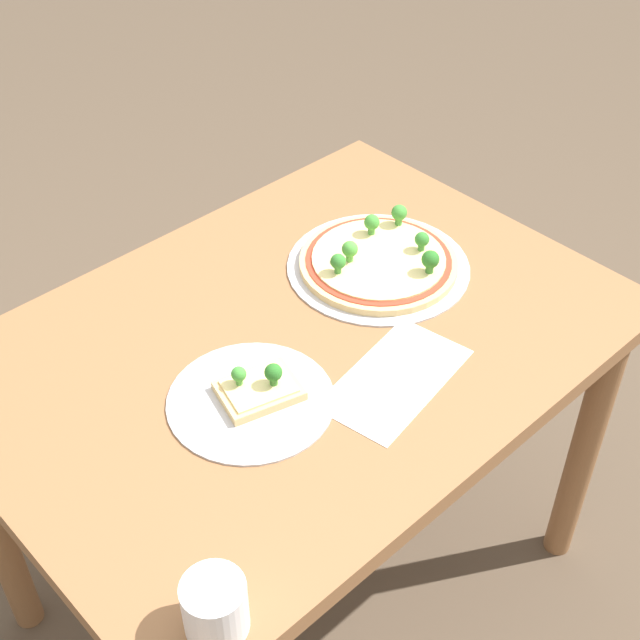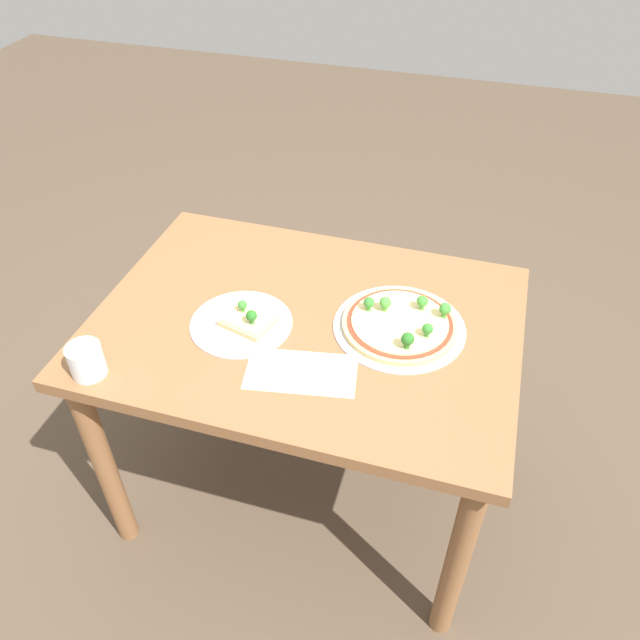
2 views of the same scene
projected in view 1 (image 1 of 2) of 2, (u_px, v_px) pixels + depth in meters
The scene contains 6 objects.
ground_plane at pixel (302, 579), 2.02m from camera, with size 8.00×8.00×0.00m, color brown.
dining_table at pixel (298, 380), 1.61m from camera, with size 1.11×0.80×0.74m.
pizza_tray_whole at pixel (379, 261), 1.67m from camera, with size 0.35×0.35×0.07m.
pizza_tray_slice at pixel (255, 394), 1.42m from camera, with size 0.27×0.27×0.06m.
drinking_cup at pixel (215, 607), 1.10m from camera, with size 0.08×0.08×0.08m, color white.
paper_menu at pixel (395, 378), 1.46m from camera, with size 0.27×0.14×0.00m, color white.
Camera 1 is at (-0.75, -0.86, 1.77)m, focal length 50.00 mm.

